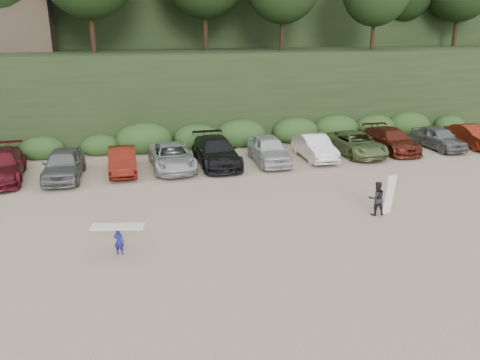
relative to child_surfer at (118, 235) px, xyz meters
name	(u,v)px	position (x,y,z in m)	size (l,w,h in m)	color
ground	(240,237)	(4.48, 0.20, -0.75)	(120.00, 120.00, 0.00)	tan
parked_cars	(183,155)	(3.85, 10.12, 0.00)	(39.51, 5.77, 1.60)	#B7B8BD
child_surfer	(118,235)	(0.00, 0.00, 0.00)	(1.89, 0.93, 1.10)	navy
adult_surfer	(378,198)	(10.72, 0.87, 0.01)	(1.21, 0.63, 1.75)	black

